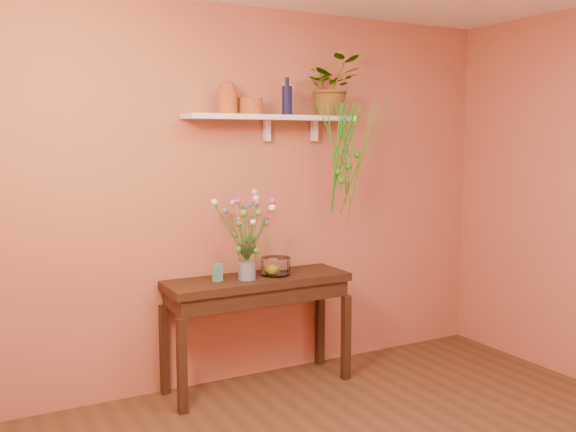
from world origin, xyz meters
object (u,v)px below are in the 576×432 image
glass_bowl (276,267)px  blue_bottle (287,100)px  spider_plant (332,86)px  sideboard (258,293)px  terracotta_jug (227,98)px  bouquet (247,219)px  glass_vase (247,264)px

glass_bowl → blue_bottle: bearing=31.0°
spider_plant → glass_bowl: bearing=-171.4°
sideboard → terracotta_jug: bearing=155.0°
blue_bottle → sideboard: bearing=-164.0°
spider_plant → bouquet: spider_plant is taller
sideboard → bouquet: (-0.10, -0.06, 0.54)m
glass_vase → glass_bowl: (0.24, 0.04, -0.05)m
blue_bottle → spider_plant: size_ratio=0.61×
spider_plant → bouquet: bearing=-170.2°
terracotta_jug → bouquet: (0.08, -0.14, -0.82)m
sideboard → glass_bowl: 0.22m
spider_plant → glass_bowl: spider_plant is taller
glass_vase → bouquet: bouquet is taller
terracotta_jug → glass_bowl: terracotta_jug is taller
terracotta_jug → sideboard: bearing=-25.0°
spider_plant → glass_vase: 1.46m
spider_plant → blue_bottle: bearing=179.0°
terracotta_jug → blue_bottle: bearing=-0.4°
sideboard → spider_plant: 1.61m
bouquet → terracotta_jug: bearing=119.6°
blue_bottle → glass_bowl: bearing=-149.0°
bouquet → glass_vase: bearing=97.4°
bouquet → glass_bowl: bearing=12.3°
sideboard → glass_bowl: bearing=-1.1°
terracotta_jug → glass_bowl: (0.32, -0.09, -1.19)m
glass_vase → glass_bowl: 0.25m
sideboard → spider_plant: (0.65, 0.07, 1.47)m
sideboard → spider_plant: spider_plant is taller
terracotta_jug → glass_bowl: 1.23m
terracotta_jug → glass_vase: terracotta_jug is taller
sideboard → terracotta_jug: size_ratio=5.88×
sideboard → terracotta_jug: terracotta_jug is taller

